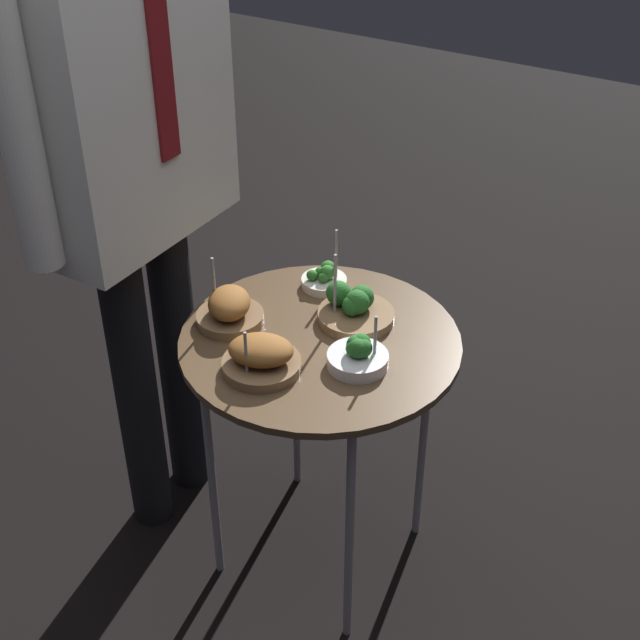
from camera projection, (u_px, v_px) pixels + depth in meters
The scene contains 8 objects.
ground_plane at pixel (320, 549), 2.38m from camera, with size 8.00×8.00×0.00m, color black.
serving_cart at pixel (320, 358), 2.01m from camera, with size 0.63×0.63×0.69m.
bowl_broccoli_front_right at pixel (354, 307), 2.03m from camera, with size 0.18×0.18×0.17m.
bowl_broccoli_center at pixel (358, 355), 1.88m from camera, with size 0.13×0.13×0.12m.
bowl_roast_mid_right at pixel (230, 309), 2.01m from camera, with size 0.16×0.15×0.16m.
bowl_broccoli_far_rim at pixel (324, 278), 2.15m from camera, with size 0.11×0.11×0.15m.
bowl_roast_near_rim at pixel (261, 357), 1.87m from camera, with size 0.17×0.17×0.12m.
waiter_figure at pixel (126, 131), 1.92m from camera, with size 0.64×0.24×1.73m.
Camera 1 is at (-1.38, -0.83, 1.85)m, focal length 50.00 mm.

